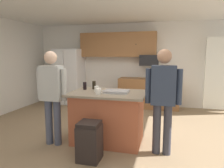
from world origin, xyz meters
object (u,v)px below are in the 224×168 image
Objects in this scene: person_guest_left at (52,92)px; glass_short_whisky at (94,85)px; kitchen_island at (108,117)px; mug_blue_stoneware at (97,89)px; mug_ceramic_white at (98,92)px; trash_bin at (90,141)px; refrigerator at (69,77)px; serving_tray at (116,92)px; tumbler_amber at (85,86)px; person_host_foreground at (163,95)px; microwave_over_range at (149,60)px.

person_guest_left is 0.84m from glass_short_whisky.
glass_short_whisky reaches higher than kitchen_island.
mug_ceramic_white is (0.10, -0.20, -0.01)m from mug_blue_stoneware.
trash_bin is (0.28, -1.00, -0.72)m from glass_short_whisky.
refrigerator is 3.23m from person_guest_left.
serving_tray reaches higher than trash_bin.
mug_ceramic_white is at bearing -43.94° from tumbler_amber.
kitchen_island is 8.48× the size of glass_short_whisky.
person_host_foreground is 12.94× the size of mug_ceramic_white.
mug_blue_stoneware is 0.29× the size of serving_tray.
microwave_over_range is 3.74m from trash_bin.
tumbler_amber is at bearing -57.70° from refrigerator.
microwave_over_range is at bearing 82.66° from serving_tray.
person_guest_left reaches higher than microwave_over_range.
person_host_foreground is 2.80× the size of trash_bin.
refrigerator is 3.27m from mug_blue_stoneware.
kitchen_island is 0.77m from trash_bin.
mug_ceramic_white reaches higher than kitchen_island.
mug_blue_stoneware is 0.21× the size of trash_bin.
refrigerator is 1.05× the size of person_host_foreground.
trash_bin is at bearing -99.71° from microwave_over_range.
person_guest_left is 1.15m from serving_tray.
mug_blue_stoneware is at bearing -61.29° from glass_short_whisky.
person_host_foreground reaches higher than mug_blue_stoneware.
microwave_over_range is 3.46× the size of glass_short_whisky.
person_host_foreground reaches higher than kitchen_island.
refrigerator reaches higher than trash_bin.
mug_blue_stoneware is 0.37m from serving_tray.
tumbler_amber is at bearing 162.40° from kitchen_island.
microwave_over_range is 0.33× the size of person_host_foreground.
tumbler_amber reaches higher than mug_blue_stoneware.
refrigerator is 3.49m from mug_ceramic_white.
person_guest_left is 1.91m from person_host_foreground.
refrigerator is at bearing 120.56° from trash_bin.
tumbler_amber is (-1.50, 0.41, 0.02)m from person_host_foreground.
mug_ceramic_white is at bearing 13.49° from person_host_foreground.
kitchen_island is 0.51m from serving_tray.
refrigerator is 3.98m from trash_bin.
mug_ceramic_white reaches higher than trash_bin.
tumbler_amber is 0.24× the size of trash_bin.
trash_bin is (0.44, -0.91, -0.71)m from tumbler_amber.
person_guest_left is at bearing 155.93° from trash_bin.
refrigerator reaches higher than tumbler_amber.
serving_tray is at bearing 41.58° from mug_ceramic_white.
person_host_foreground is at bearing 24.93° from trash_bin.
mug_ceramic_white reaches higher than serving_tray.
glass_short_whisky is at bearing -54.15° from refrigerator.
person_guest_left is 12.75× the size of mug_ceramic_white.
person_host_foreground is (0.47, -3.01, -0.46)m from microwave_over_range.
trash_bin is at bearing 39.18° from person_host_foreground.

